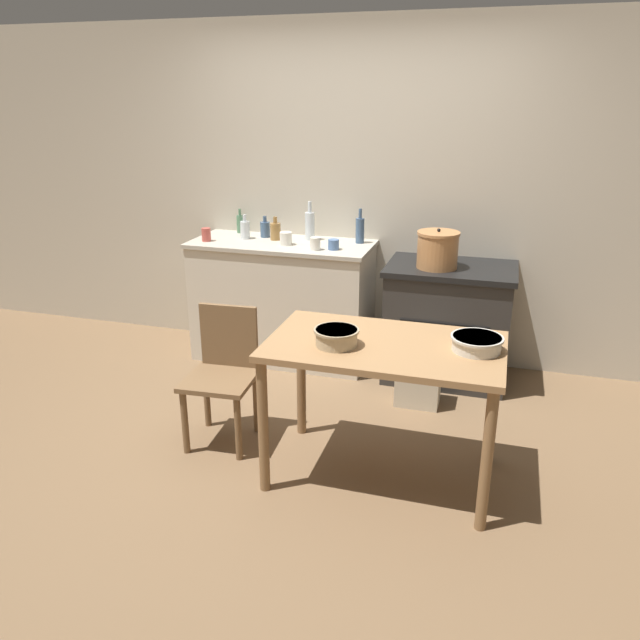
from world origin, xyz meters
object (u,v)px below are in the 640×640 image
chair (224,371)px  bottle_center_left (265,229)px  mixing_bowl_small (336,336)px  cup_mid_right (315,244)px  flour_sack (418,379)px  bottle_left (275,231)px  bottle_center_right (310,225)px  mixing_bowl_large (477,343)px  stock_pot (438,250)px  cup_far_right (286,239)px  bottle_mid_left (360,230)px  stove (448,322)px  bottle_far_left (240,224)px  bottle_center (245,229)px  work_table (384,363)px  cup_right (206,235)px  cup_end_right (334,245)px

chair → bottle_center_left: size_ratio=4.95×
mixing_bowl_small → cup_mid_right: size_ratio=2.53×
flour_sack → chair: bearing=-144.2°
bottle_left → bottle_center_left: bearing=148.9°
bottle_center_right → mixing_bowl_large: bearing=-48.2°
stock_pot → cup_far_right: stock_pot is taller
flour_sack → bottle_center_left: 1.71m
mixing_bowl_large → bottle_mid_left: (-0.97, 1.54, 0.21)m
stove → stock_pot: stock_pot is taller
bottle_far_left → bottle_center: size_ratio=1.04×
work_table → cup_right: bearing=141.9°
bottle_center → flour_sack: bearing=-20.5°
mixing_bowl_large → stock_pot: bearing=105.4°
cup_far_right → cup_end_right: 0.39m
bottle_mid_left → cup_right: size_ratio=2.59×
flour_sack → stock_pot: bearing=86.1°
mixing_bowl_large → cup_right: 2.47m
bottle_left → cup_mid_right: 0.46m
chair → stock_pot: size_ratio=2.79×
flour_sack → bottle_mid_left: size_ratio=1.43×
flour_sack → bottle_center_left: (-1.35, 0.65, 0.82)m
mixing_bowl_large → flour_sack: bearing=113.8°
stove → mixing_bowl_large: size_ratio=3.46×
bottle_center_right → cup_right: bearing=-160.5°
work_table → mixing_bowl_large: mixing_bowl_large is taller
cup_mid_right → cup_far_right: size_ratio=0.96×
stock_pot → bottle_mid_left: 0.66m
stock_pot → mixing_bowl_small: bearing=-103.2°
cup_right → cup_end_right: 1.01m
flour_sack → stock_pot: stock_pot is taller
mixing_bowl_small → work_table: bearing=23.1°
stove → bottle_center_left: bearing=174.5°
bottle_left → bottle_center_right: 0.27m
bottle_center → mixing_bowl_large: bearing=-37.4°
work_table → bottle_left: size_ratio=6.81×
flour_sack → bottle_center: 1.78m
flour_sack → mixing_bowl_small: bearing=-107.0°
work_table → cup_end_right: bearing=116.2°
chair → cup_right: size_ratio=8.17×
bottle_center_right → work_table: bearing=-59.9°
flour_sack → bottle_center: bearing=159.5°
stock_pot → bottle_left: size_ratio=1.64×
stove → cup_end_right: 1.02m
flour_sack → bottle_center_left: size_ratio=2.25×
stock_pot → bottle_center_right: bottle_center_right is taller
cup_mid_right → cup_right: (-0.89, 0.03, 0.00)m
bottle_far_left → cup_right: bearing=-109.6°
bottle_mid_left → bottle_center_right: bearing=-178.2°
stove → mixing_bowl_small: mixing_bowl_small is taller
work_table → mixing_bowl_large: size_ratio=4.65×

